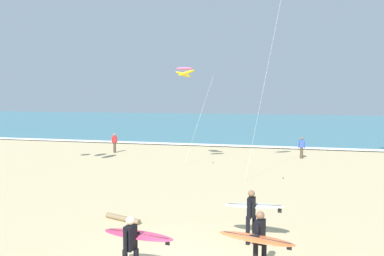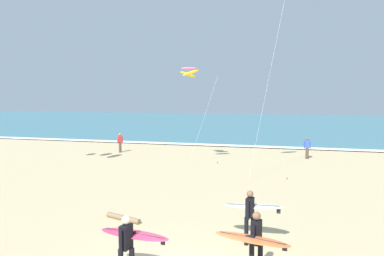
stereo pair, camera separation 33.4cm
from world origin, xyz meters
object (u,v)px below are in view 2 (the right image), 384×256
Objects in this scene: surfer_lead at (251,210)px; bystander_red_top at (120,143)px; surfer_trailing at (130,240)px; bystander_blue_top at (307,148)px; driftwood_log at (123,218)px; kite_arc_rose_high at (189,72)px; surfer_third at (254,240)px.

surfer_lead is 1.26× the size of bystander_red_top.
surfer_trailing reaches higher than bystander_blue_top.
surfer_trailing is 1.29× the size of driftwood_log.
bystander_red_top is (-6.91, 3.58, -5.37)m from kite_arc_rose_high.
surfer_trailing is (-2.62, -3.27, -0.00)m from surfer_lead.
kite_arc_rose_high is at bearing -150.73° from bystander_blue_top.
bystander_blue_top is 1.00× the size of bystander_red_top.
bystander_red_top is (-12.90, 18.64, -0.23)m from surfer_third.
kite_arc_rose_high is 4.16× the size of driftwood_log.
surfer_third is at bearing -32.15° from driftwood_log.
surfer_third reaches higher than bystander_blue_top.
bystander_blue_top is (1.76, 19.40, -0.23)m from surfer_third.
driftwood_log is (-5.17, 3.25, -0.94)m from surfer_third.
bystander_blue_top is at bearing 29.27° from kite_arc_rose_high.
driftwood_log is (0.82, -11.81, -6.08)m from kite_arc_rose_high.
surfer_trailing is at bearing -128.69° from surfer_lead.
surfer_third is 1.25× the size of bystander_red_top.
surfer_trailing is at bearing -103.14° from bystander_blue_top.
driftwood_log is at bearing -113.20° from bystander_blue_top.
bystander_red_top is at bearing 116.98° from surfer_trailing.
surfer_third is 22.67m from bystander_red_top.
kite_arc_rose_high is (-5.64, 12.65, 5.14)m from surfer_lead.
surfer_lead is at bearing -52.29° from bystander_red_top.
bystander_blue_top is at bearing 76.86° from surfer_trailing.
surfer_trailing is 3.10m from surfer_third.
surfer_trailing is 0.31× the size of kite_arc_rose_high.
surfer_third reaches higher than bystander_red_top.
bystander_red_top reaches higher than driftwood_log.
kite_arc_rose_high reaches higher than bystander_red_top.
bystander_red_top is (-12.55, 16.23, -0.23)m from surfer_lead.
bystander_blue_top is 17.59m from driftwood_log.
kite_arc_rose_high is at bearing 100.73° from surfer_trailing.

